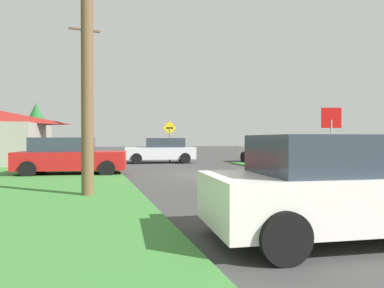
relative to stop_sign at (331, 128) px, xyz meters
The scene contains 11 objects.
ground_plane 5.54m from the stop_sign, 151.03° to the left, with size 120.00×120.00×0.00m, color #3C3C3C.
lane_stripe_center 7.40m from the stop_sign, 129.35° to the right, with size 0.20×14.00×0.01m, color yellow.
stop_sign is the anchor object (origin of this frame).
car_approaching_junction 11.69m from the stop_sign, 115.04° to the left, with size 4.68×2.44×1.62m.
car_behind_on_main_road 9.70m from the stop_sign, 126.28° to the right, with size 4.59×2.39×1.62m.
parked_car_near_building 11.03m from the stop_sign, 159.89° to the left, with size 4.74×2.55×1.62m.
car_on_crossroad 8.74m from the stop_sign, 78.91° to the left, with size 2.24×4.52×1.62m.
utility_pole_near 10.03m from the stop_sign, 164.95° to the right, with size 1.80×0.32×7.14m.
utility_pole_mid 14.08m from the stop_sign, 134.37° to the left, with size 1.79×0.43×8.76m.
direction_sign 11.84m from the stop_sign, 111.11° to the left, with size 0.90×0.16×2.75m.
oak_tree_left 25.48m from the stop_sign, 122.94° to the left, with size 2.48×2.48×4.73m.
Camera 1 is at (-5.05, -14.95, 1.56)m, focal length 33.57 mm.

